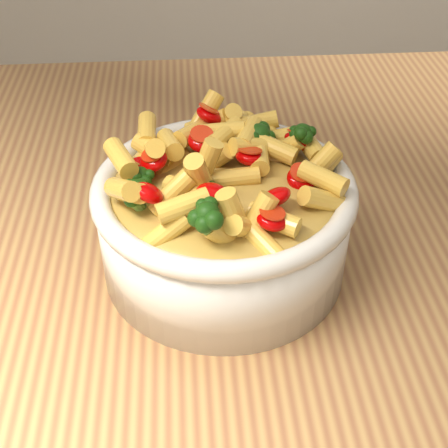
{
  "coord_description": "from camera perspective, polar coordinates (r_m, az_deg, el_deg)",
  "views": [
    {
      "loc": [
        -0.1,
        -0.52,
        1.3
      ],
      "look_at": [
        -0.07,
        -0.07,
        0.95
      ],
      "focal_mm": 50.0,
      "sensor_mm": 36.0,
      "label": 1
    }
  ],
  "objects": [
    {
      "name": "serving_bowl",
      "position": [
        0.57,
        0.0,
        0.1
      ],
      "size": [
        0.23,
        0.23,
        0.1
      ],
      "color": "silver",
      "rests_on": "table"
    },
    {
      "name": "pasta_salad",
      "position": [
        0.53,
        -0.0,
        5.35
      ],
      "size": [
        0.18,
        0.18,
        0.04
      ],
      "color": "#E5BD48",
      "rests_on": "serving_bowl"
    },
    {
      "name": "table",
      "position": [
        0.73,
        4.85,
        -5.46
      ],
      "size": [
        1.2,
        0.8,
        0.9
      ],
      "color": "#AE824A",
      "rests_on": "ground"
    }
  ]
}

